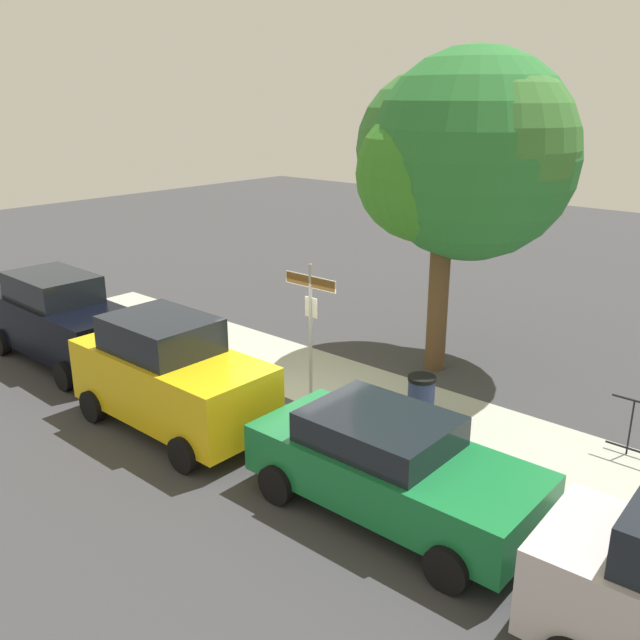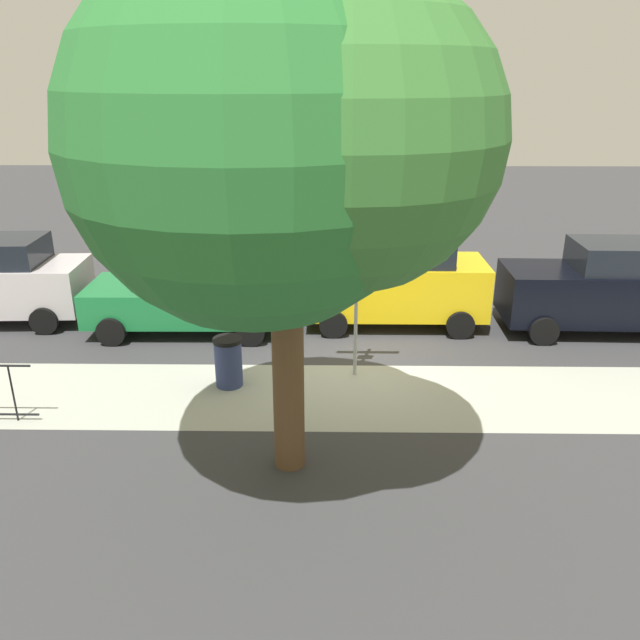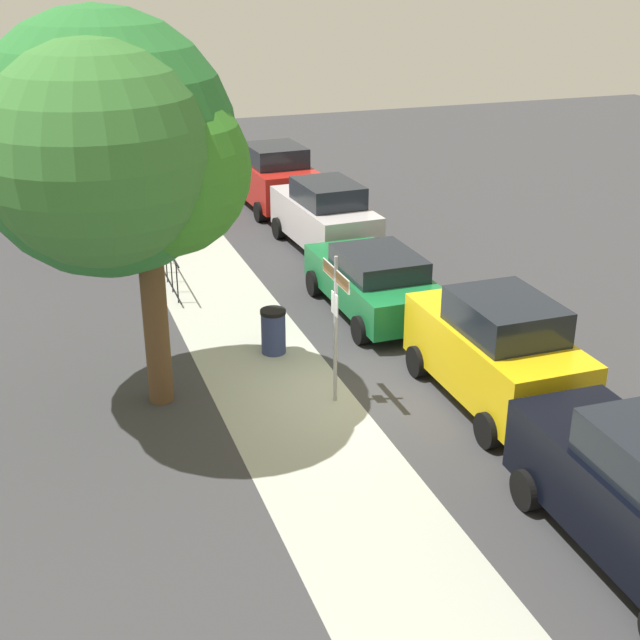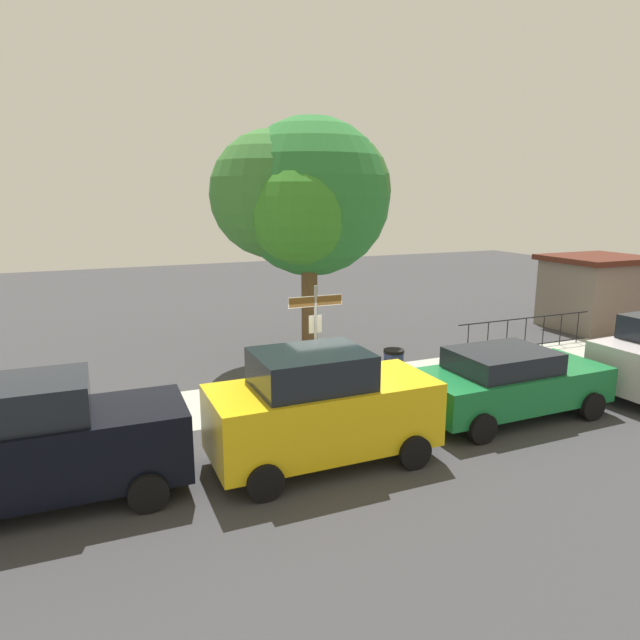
% 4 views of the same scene
% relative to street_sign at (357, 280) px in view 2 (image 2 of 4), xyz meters
% --- Properties ---
extents(ground_plane, '(60.00, 60.00, 0.00)m').
position_rel_street_sign_xyz_m(ground_plane, '(0.18, -0.40, -1.98)').
color(ground_plane, '#38383A').
extents(sidewalk_strip, '(24.00, 2.60, 0.00)m').
position_rel_street_sign_xyz_m(sidewalk_strip, '(2.18, 0.90, -1.98)').
color(sidewalk_strip, '#A8AC9F').
rests_on(sidewalk_strip, ground_plane).
extents(street_sign, '(1.34, 0.07, 2.90)m').
position_rel_street_sign_xyz_m(street_sign, '(0.00, 0.00, 0.00)').
color(street_sign, '#9EA0A5').
rests_on(street_sign, ground_plane).
extents(shade_tree, '(5.23, 4.64, 7.16)m').
position_rel_street_sign_xyz_m(shade_tree, '(1.21, 3.62, 2.90)').
color(shade_tree, brown).
rests_on(shade_tree, ground_plane).
extents(car_black, '(4.69, 2.00, 2.12)m').
position_rel_street_sign_xyz_m(car_black, '(-5.87, -2.38, -0.93)').
color(car_black, black).
rests_on(car_black, ground_plane).
extents(car_yellow, '(4.22, 2.01, 2.19)m').
position_rel_street_sign_xyz_m(car_yellow, '(-1.06, -2.80, -0.91)').
color(car_yellow, yellow).
rests_on(car_yellow, ground_plane).
extents(car_green, '(4.52, 2.14, 1.57)m').
position_rel_street_sign_xyz_m(car_green, '(3.73, -2.35, -1.16)').
color(car_green, '#187137').
rests_on(car_green, ground_plane).
extents(trash_bin, '(0.55, 0.55, 0.98)m').
position_rel_street_sign_xyz_m(trash_bin, '(2.43, 0.50, -1.49)').
color(trash_bin, navy).
rests_on(trash_bin, ground_plane).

